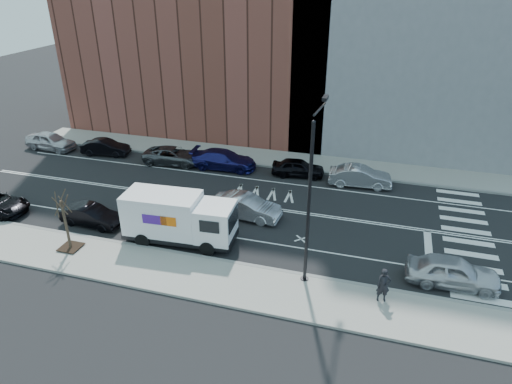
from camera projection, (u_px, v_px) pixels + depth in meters
The scene contains 21 objects.
ground at pixel (228, 203), 32.80m from camera, with size 120.00×120.00×0.00m, color black.
sidewalk_near at pixel (175, 273), 25.22m from camera, with size 44.00×3.60×0.15m, color gray.
sidewalk_far at pixel (261, 157), 40.31m from camera, with size 44.00×3.60×0.15m, color gray.
curb_near at pixel (188, 255), 26.76m from camera, with size 44.00×0.25×0.17m, color gray.
curb_far at pixel (256, 165), 38.76m from camera, with size 44.00×0.25×0.17m, color gray.
crosswalk at pixel (467, 236), 28.76m from camera, with size 3.00×14.00×0.01m, color white, non-canonical shape.
road_markings at pixel (228, 203), 32.80m from camera, with size 40.00×8.60×0.01m, color white, non-canonical shape.
bldg_brick at pixel (201, 15), 43.26m from camera, with size 26.00×10.00×22.00m, color brown.
streetlight at pixel (311, 194), 22.83m from camera, with size 0.44×4.02×9.34m.
street_tree at pixel (67, 229), 26.71m from camera, with size 1.20×1.20×3.75m.
fedex_van at pixel (178, 218), 27.55m from camera, with size 6.97×2.77×3.12m.
far_parked_a at pixel (51, 141), 41.89m from camera, with size 1.91×4.75×1.62m, color #B9B8BE.
far_parked_b at pixel (106, 147), 40.74m from camera, with size 1.48×4.24×1.40m, color black.
far_parked_c at pixel (173, 156), 38.95m from camera, with size 2.35×5.11×1.42m, color #4A4D52.
far_parked_d at pixel (224, 160), 37.97m from camera, with size 2.21×5.43×1.58m, color navy.
far_parked_e at pixel (298, 168), 36.64m from camera, with size 1.69×4.20×1.43m, color black.
far_parked_f at pixel (360, 176), 34.97m from camera, with size 1.65×4.72×1.56m, color silver.
driving_sedan at pixel (245, 207), 30.59m from camera, with size 1.67×4.80×1.58m, color silver.
near_parked_rear_a at pixel (92, 216), 29.73m from camera, with size 1.44×4.13×1.36m, color black.
near_parked_front at pixel (453, 272), 24.09m from camera, with size 1.93×4.80×1.64m, color silver.
pedestrian at pixel (383, 285), 22.66m from camera, with size 0.68×0.44×1.85m, color black.
Camera 1 is at (10.11, -27.23, 15.39)m, focal length 32.00 mm.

